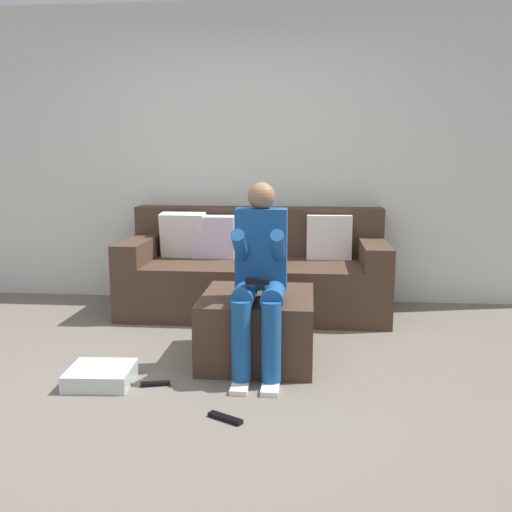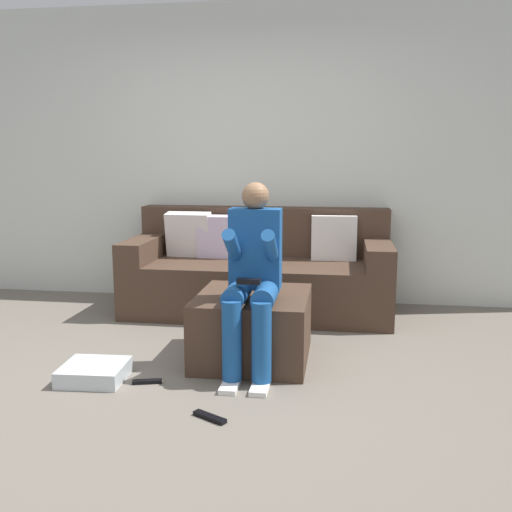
{
  "view_description": "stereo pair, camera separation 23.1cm",
  "coord_description": "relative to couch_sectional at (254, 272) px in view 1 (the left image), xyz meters",
  "views": [
    {
      "loc": [
        0.68,
        -3.14,
        1.34
      ],
      "look_at": [
        0.28,
        1.07,
        0.6
      ],
      "focal_mm": 40.24,
      "sensor_mm": 36.0,
      "label": 1
    },
    {
      "loc": [
        0.91,
        -3.11,
        1.34
      ],
      "look_at": [
        0.28,
        1.07,
        0.6
      ],
      "focal_mm": 40.24,
      "sensor_mm": 36.0,
      "label": 2
    }
  ],
  "objects": [
    {
      "name": "remote_near_ottoman",
      "position": [
        0.06,
        -2.14,
        -0.33
      ],
      "size": [
        0.2,
        0.14,
        0.02
      ],
      "primitive_type": "cube",
      "rotation": [
        0.0,
        0.0,
        -0.51
      ],
      "color": "black",
      "rests_on": "ground_plane"
    },
    {
      "name": "ground_plane",
      "position": [
        -0.21,
        -1.72,
        -0.34
      ],
      "size": [
        7.95,
        7.95,
        0.0
      ],
      "primitive_type": "plane",
      "color": "#6B6359"
    },
    {
      "name": "storage_bin",
      "position": [
        -0.75,
        -1.73,
        -0.29
      ],
      "size": [
        0.39,
        0.37,
        0.1
      ],
      "primitive_type": "cube",
      "rotation": [
        0.0,
        0.0,
        0.06
      ],
      "color": "silver",
      "rests_on": "ground_plane"
    },
    {
      "name": "person_seated",
      "position": [
        0.17,
        -1.45,
        0.28
      ],
      "size": [
        0.32,
        0.6,
        1.18
      ],
      "color": "#194C8C",
      "rests_on": "ground_plane"
    },
    {
      "name": "remote_by_storage_bin",
      "position": [
        -0.42,
        -1.73,
        -0.33
      ],
      "size": [
        0.18,
        0.09,
        0.02
      ],
      "primitive_type": "cube",
      "rotation": [
        0.0,
        0.0,
        0.27
      ],
      "color": "black",
      "rests_on": "ground_plane"
    },
    {
      "name": "ottoman",
      "position": [
        0.14,
        -1.22,
        -0.12
      ],
      "size": [
        0.72,
        0.77,
        0.44
      ],
      "primitive_type": "cube",
      "color": "#473326",
      "rests_on": "ground_plane"
    },
    {
      "name": "couch_sectional",
      "position": [
        0.0,
        0.0,
        0.0
      ],
      "size": [
        2.23,
        0.94,
        0.88
      ],
      "color": "#473326",
      "rests_on": "ground_plane"
    },
    {
      "name": "wall_back",
      "position": [
        -0.21,
        0.45,
        1.0
      ],
      "size": [
        6.12,
        0.1,
        2.68
      ],
      "primitive_type": "cube",
      "color": "silver",
      "rests_on": "ground_plane"
    }
  ]
}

